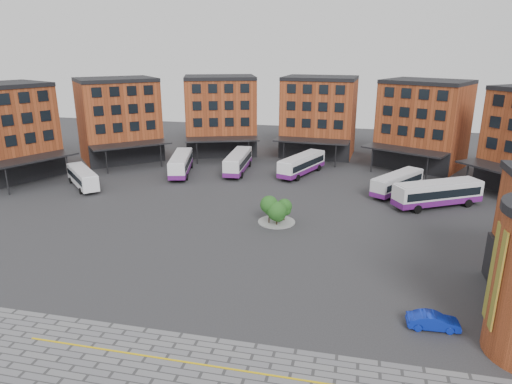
% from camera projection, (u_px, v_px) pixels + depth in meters
% --- Properties ---
extents(ground, '(160.00, 160.00, 0.00)m').
position_uv_depth(ground, '(233.00, 266.00, 43.19)').
color(ground, '#28282B').
rests_on(ground, ground).
extents(yellow_line, '(26.00, 0.15, 0.02)m').
position_uv_depth(yellow_line, '(205.00, 365.00, 29.76)').
color(yellow_line, gold).
rests_on(yellow_line, paving_zone).
extents(main_building, '(94.14, 42.48, 14.60)m').
position_uv_depth(main_building, '(266.00, 124.00, 77.50)').
color(main_building, '#994421').
rests_on(main_building, ground).
extents(tree_island, '(4.40, 4.40, 3.42)m').
position_uv_depth(tree_island, '(276.00, 210.00, 52.88)').
color(tree_island, gray).
rests_on(tree_island, ground).
extents(bus_a, '(8.67, 8.50, 2.80)m').
position_uv_depth(bus_a, '(82.00, 176.00, 66.79)').
color(bus_a, white).
rests_on(bus_a, ground).
extents(bus_b, '(5.41, 11.71, 3.22)m').
position_uv_depth(bus_b, '(181.00, 164.00, 73.77)').
color(bus_b, white).
rests_on(bus_b, ground).
extents(bus_c, '(3.38, 11.56, 3.22)m').
position_uv_depth(bus_c, '(238.00, 162.00, 74.95)').
color(bus_c, white).
rests_on(bus_c, ground).
extents(bus_d, '(6.55, 11.48, 3.19)m').
position_uv_depth(bus_d, '(302.00, 164.00, 73.39)').
color(bus_d, white).
rests_on(bus_d, ground).
extents(bus_e, '(7.69, 9.95, 2.91)m').
position_uv_depth(bus_e, '(397.00, 183.00, 64.02)').
color(bus_e, silver).
rests_on(bus_e, ground).
extents(bus_f, '(11.74, 8.37, 3.37)m').
position_uv_depth(bus_f, '(438.00, 193.00, 58.55)').
color(bus_f, white).
rests_on(bus_f, ground).
extents(blue_car, '(3.85, 1.55, 1.24)m').
position_uv_depth(blue_car, '(433.00, 321.00, 33.48)').
color(blue_car, '#0D26AF').
rests_on(blue_car, ground).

